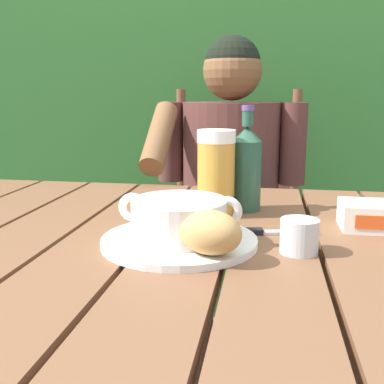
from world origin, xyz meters
name	(u,v)px	position (x,y,z in m)	size (l,w,h in m)	color
dining_table	(189,286)	(0.00, 0.00, 0.67)	(1.33, 0.93, 0.76)	brown
hedge_backdrop	(255,92)	(0.06, 1.50, 1.02)	(3.33, 0.83, 2.15)	#295A26
chair_near_diner	(233,232)	(0.01, 0.90, 0.50)	(0.49, 0.44, 1.03)	brown
person_eating	(228,189)	(0.01, 0.70, 0.70)	(0.48, 0.47, 1.19)	#552F2B
serving_plate	(179,241)	(-0.01, -0.04, 0.77)	(0.27, 0.27, 0.01)	white
soup_bowl	(179,218)	(-0.01, -0.04, 0.81)	(0.21, 0.16, 0.07)	white
bread_roll	(210,232)	(0.05, -0.11, 0.81)	(0.13, 0.12, 0.07)	tan
beer_glass	(216,173)	(0.03, 0.17, 0.85)	(0.08, 0.08, 0.18)	gold
beer_bottle	(247,167)	(0.09, 0.22, 0.86)	(0.06, 0.06, 0.23)	#27523D
water_glass_small	(299,236)	(0.19, -0.05, 0.79)	(0.06, 0.06, 0.06)	silver
butter_tub	(375,216)	(0.34, 0.11, 0.79)	(0.13, 0.10, 0.05)	white
table_knife	(261,232)	(0.13, 0.04, 0.77)	(0.17, 0.05, 0.01)	silver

